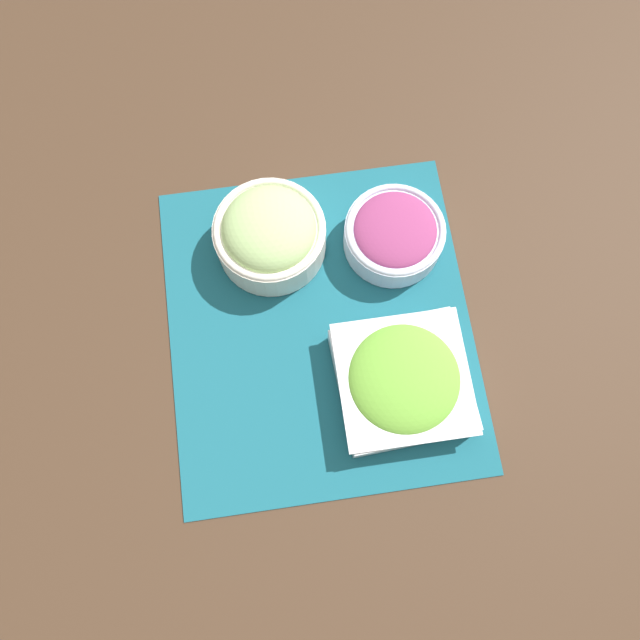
% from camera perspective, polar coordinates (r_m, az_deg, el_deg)
% --- Properties ---
extents(ground_plane, '(3.00, 3.00, 0.00)m').
position_cam_1_polar(ground_plane, '(0.88, 0.00, -0.62)').
color(ground_plane, '#422D1E').
extents(placemat, '(0.47, 0.42, 0.00)m').
position_cam_1_polar(placemat, '(0.88, 0.00, -0.59)').
color(placemat, '#195B6B').
rests_on(placemat, ground_plane).
extents(cucumber_bowl, '(0.16, 0.16, 0.09)m').
position_cam_1_polar(cucumber_bowl, '(0.88, -4.61, 7.87)').
color(cucumber_bowl, silver).
rests_on(cucumber_bowl, placemat).
extents(lettuce_bowl, '(0.18, 0.18, 0.06)m').
position_cam_1_polar(lettuce_bowl, '(0.83, 7.60, -5.48)').
color(lettuce_bowl, white).
rests_on(lettuce_bowl, placemat).
extents(onion_bowl, '(0.14, 0.14, 0.06)m').
position_cam_1_polar(onion_bowl, '(0.89, 6.80, 7.83)').
color(onion_bowl, silver).
rests_on(onion_bowl, placemat).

